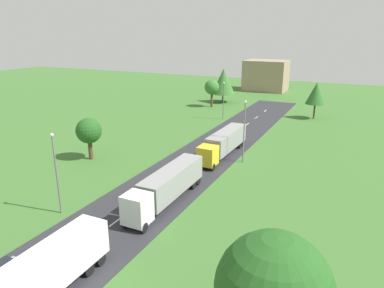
% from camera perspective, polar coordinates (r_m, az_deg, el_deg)
% --- Properties ---
extents(road, '(10.00, 140.00, 0.06)m').
position_cam_1_polar(road, '(37.31, -11.71, -11.84)').
color(road, '#2B2B30').
rests_on(road, ground).
extents(lane_marking_centre, '(0.16, 122.70, 0.01)m').
position_cam_1_polar(lane_marking_centre, '(35.11, -15.08, -14.06)').
color(lane_marking_centre, white).
rests_on(lane_marking_centre, road).
extents(truck_lead, '(2.69, 14.78, 3.59)m').
position_cam_1_polar(truck_lead, '(27.36, -25.44, -20.12)').
color(truck_lead, white).
rests_on(truck_lead, road).
extents(truck_second, '(2.53, 13.63, 3.54)m').
position_cam_1_polar(truck_second, '(39.10, -4.07, -6.63)').
color(truck_second, white).
rests_on(truck_second, road).
extents(truck_third, '(2.69, 13.77, 3.57)m').
position_cam_1_polar(truck_third, '(53.96, 5.09, 0.24)').
color(truck_third, yellow).
rests_on(truck_third, road).
extents(lamppost_second, '(0.36, 0.36, 8.68)m').
position_cam_1_polar(lamppost_second, '(38.41, -20.98, -3.91)').
color(lamppost_second, slate).
rests_on(lamppost_second, ground).
extents(lamppost_third, '(0.36, 0.36, 9.06)m').
position_cam_1_polar(lamppost_third, '(50.77, 8.38, 2.43)').
color(lamppost_third, slate).
rests_on(lamppost_third, ground).
extents(lamppost_fourth, '(0.36, 0.36, 8.01)m').
position_cam_1_polar(lamppost_fourth, '(76.54, 5.07, 7.26)').
color(lamppost_fourth, slate).
rests_on(lamppost_fourth, ground).
extents(tree_oak, '(3.74, 3.74, 6.23)m').
position_cam_1_polar(tree_oak, '(53.86, -16.24, 2.00)').
color(tree_oak, '#513823').
rests_on(tree_oak, ground).
extents(tree_elm, '(3.67, 3.67, 6.83)m').
position_cam_1_polar(tree_elm, '(89.36, 3.21, 9.07)').
color(tree_elm, '#513823').
rests_on(tree_elm, ground).
extents(tree_ash, '(4.21, 4.21, 7.89)m').
position_cam_1_polar(tree_ash, '(81.05, 19.31, 7.69)').
color(tree_ash, '#513823').
rests_on(tree_ash, ground).
extents(tree_lime, '(6.11, 6.11, 8.99)m').
position_cam_1_polar(tree_lime, '(95.64, 5.08, 10.02)').
color(tree_lime, '#513823').
rests_on(tree_lime, ground).
extents(distant_building, '(13.02, 9.66, 9.49)m').
position_cam_1_polar(distant_building, '(117.76, 11.77, 10.71)').
color(distant_building, '#9E846B').
rests_on(distant_building, ground).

